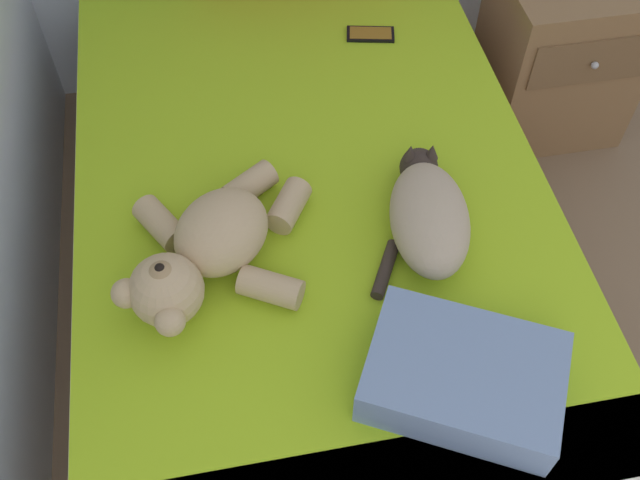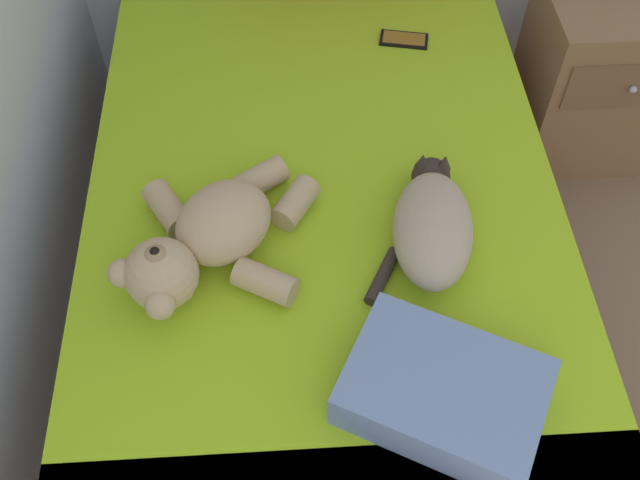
# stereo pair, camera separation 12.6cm
# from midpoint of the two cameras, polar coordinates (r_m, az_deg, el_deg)

# --- Properties ---
(bed) EXTENTS (1.28, 2.08, 0.52)m
(bed) POSITION_cam_midpoint_polar(r_m,az_deg,el_deg) (2.11, -2.24, -0.56)
(bed) COLOR olive
(bed) RESTS_ON ground_plane
(cat) EXTENTS (0.29, 0.42, 0.15)m
(cat) POSITION_cam_midpoint_polar(r_m,az_deg,el_deg) (1.77, 6.45, 1.98)
(cat) COLOR tan
(cat) RESTS_ON bed
(teddy_bear) EXTENTS (0.50, 0.50, 0.18)m
(teddy_bear) POSITION_cam_midpoint_polar(r_m,az_deg,el_deg) (1.71, -10.97, -0.85)
(teddy_bear) COLOR tan
(teddy_bear) RESTS_ON bed
(cell_phone) EXTENTS (0.16, 0.10, 0.01)m
(cell_phone) POSITION_cam_midpoint_polar(r_m,az_deg,el_deg) (2.36, 2.40, 15.79)
(cell_phone) COLOR black
(cell_phone) RESTS_ON bed
(throw_pillow) EXTENTS (0.48, 0.43, 0.11)m
(throw_pillow) POSITION_cam_midpoint_polar(r_m,az_deg,el_deg) (1.56, 8.89, -10.70)
(throw_pillow) COLOR #728CB7
(throw_pillow) RESTS_ON bed
(nightstand) EXTENTS (0.49, 0.42, 0.61)m
(nightstand) POSITION_cam_midpoint_polar(r_m,az_deg,el_deg) (2.75, 16.97, 13.63)
(nightstand) COLOR olive
(nightstand) RESTS_ON ground_plane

